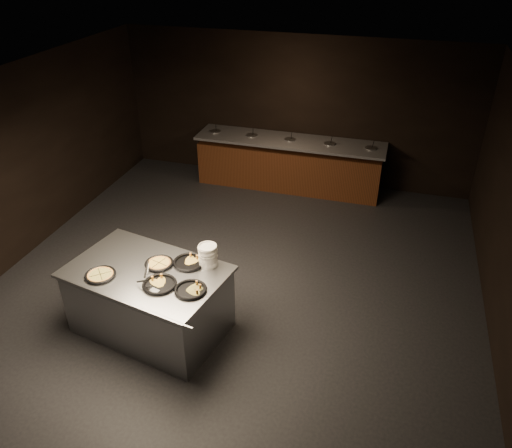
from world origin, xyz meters
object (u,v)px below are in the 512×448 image
at_px(plate_stack, 208,256).
at_px(pan_cheese_whole, 159,263).
at_px(serving_counter, 150,301).
at_px(pan_veggie_whole, 100,275).

distance_m(plate_stack, pan_cheese_whole, 0.63).
xyz_separation_m(serving_counter, pan_cheese_whole, (0.11, 0.16, 0.51)).
bearing_deg(pan_veggie_whole, plate_stack, 26.79).
distance_m(pan_veggie_whole, pan_cheese_whole, 0.71).
xyz_separation_m(plate_stack, pan_cheese_whole, (-0.59, -0.17, -0.12)).
xyz_separation_m(serving_counter, pan_veggie_whole, (-0.47, -0.26, 0.51)).
distance_m(plate_stack, pan_veggie_whole, 1.32).
xyz_separation_m(pan_veggie_whole, pan_cheese_whole, (0.58, 0.42, -0.00)).
distance_m(serving_counter, pan_veggie_whole, 0.74).
height_order(pan_veggie_whole, pan_cheese_whole, same).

